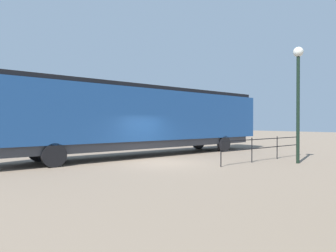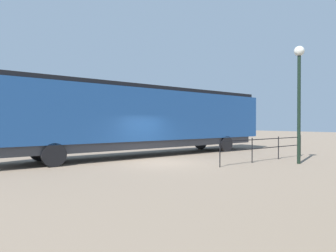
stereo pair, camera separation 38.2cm
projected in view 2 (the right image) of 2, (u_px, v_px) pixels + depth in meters
ground_plane at (161, 163)px, 14.39m from camera, size 120.00×120.00×0.00m
locomotive at (154, 118)px, 17.85m from camera, size 2.85×18.27×4.21m
lamp_post at (299, 82)px, 13.96m from camera, size 0.49×0.49×5.80m
platform_fence at (266, 145)px, 15.05m from camera, size 0.05×7.16×1.27m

